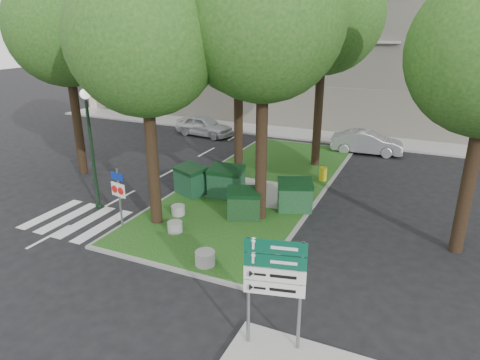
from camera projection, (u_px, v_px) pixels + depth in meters
The scene contains 24 objects.
ground at pixel (151, 263), 13.86m from camera, with size 120.00×120.00×0.00m, color black.
median_island at pixel (258, 184), 20.48m from camera, with size 6.00×16.00×0.12m, color #174614.
median_kerb at pixel (258, 185), 20.49m from camera, with size 6.30×16.30×0.10m, color gray.
building_sidewalk at pixel (308, 135), 29.66m from camera, with size 42.00×3.00×0.12m, color #999993.
zebra_crossing at pixel (94, 224), 16.59m from camera, with size 5.00×3.00×0.01m, color silver.
apartment_building at pixel (340, 14), 33.34m from camera, with size 41.00×12.00×16.00m, color tan.
tree_median_near_left at pixel (146, 23), 14.07m from camera, with size 5.20×5.20×10.53m.
tree_median_near_right at pixel (267, 2), 14.20m from camera, with size 5.60×5.60×11.46m.
tree_median_mid at pixel (241, 31), 19.55m from camera, with size 4.80×4.80×9.99m.
tree_median_far at pixel (327, 1), 20.42m from camera, with size 5.80×5.80×11.93m.
tree_street_left at pixel (65, 16), 19.66m from camera, with size 5.40×5.40×11.00m.
dumpster_a at pixel (191, 180), 19.07m from camera, with size 1.69×1.48×1.31m.
dumpster_b at pixel (226, 182), 18.72m from camera, with size 1.60×1.20×1.39m.
dumpster_c at pixel (244, 204), 16.70m from camera, with size 1.54×1.31×1.21m.
dumpster_d at pixel (295, 195), 17.37m from camera, with size 1.66×1.44×1.30m.
bollard_left at pixel (178, 210), 17.05m from camera, with size 0.54×0.54×0.39m, color #9B9C97.
bollard_right at pixel (205, 258), 13.50m from camera, with size 0.64×0.64×0.46m, color gray.
bollard_mid at pixel (175, 227), 15.65m from camera, with size 0.55×0.55×0.39m, color gray.
litter_bin at pixel (323, 174), 20.76m from camera, with size 0.38×0.38×0.66m, color gold.
street_lamp at pixel (90, 136), 17.00m from camera, with size 0.40×0.40×4.97m.
traffic_sign_pole at pixel (119, 191), 15.74m from camera, with size 0.71×0.18×2.38m.
directional_sign at pixel (275, 277), 9.56m from camera, with size 1.37×0.38×2.80m.
car_white at pixel (204, 126), 29.42m from camera, with size 1.66×4.12×1.40m, color silver.
car_silver at pixel (367, 142), 25.37m from camera, with size 1.43×4.10×1.35m, color #979A9E.
Camera 1 is at (7.61, -9.81, 7.32)m, focal length 32.00 mm.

